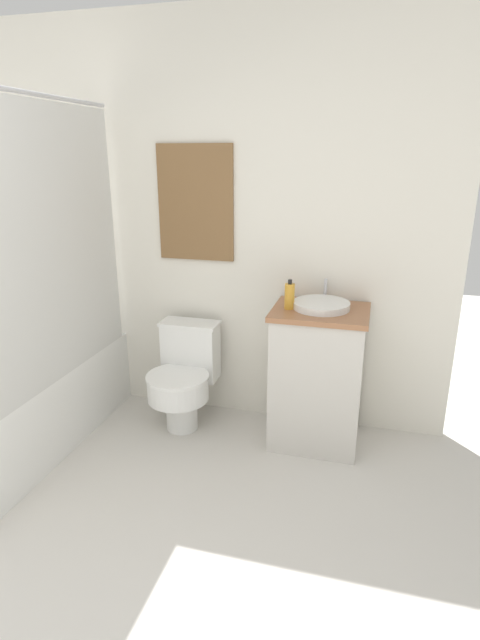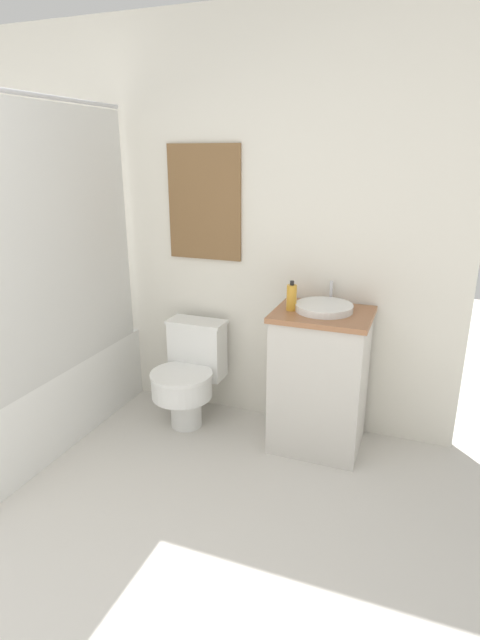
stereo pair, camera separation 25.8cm
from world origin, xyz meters
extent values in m
cube|color=silver|center=(0.00, 2.40, 1.25)|extent=(3.27, 0.05, 2.50)
cube|color=brown|center=(0.03, 2.37, 1.40)|extent=(0.49, 0.02, 0.70)
cube|color=silver|center=(0.03, 2.36, 1.40)|extent=(0.46, 0.01, 0.67)
cube|color=white|center=(-0.83, 1.60, 0.24)|extent=(0.61, 1.56, 0.49)
cube|color=silver|center=(-0.53, 1.60, 1.08)|extent=(0.01, 1.44, 1.74)
cylinder|color=#B7B7BC|center=(-0.53, 1.60, 1.97)|extent=(0.02, 1.44, 0.02)
cylinder|color=white|center=(0.01, 2.05, 0.12)|extent=(0.20, 0.20, 0.23)
cylinder|color=white|center=(0.01, 2.00, 0.30)|extent=(0.38, 0.38, 0.14)
cylinder|color=white|center=(0.01, 2.00, 0.38)|extent=(0.39, 0.39, 0.02)
cube|color=white|center=(0.01, 2.24, 0.46)|extent=(0.36, 0.17, 0.37)
cube|color=white|center=(0.01, 2.24, 0.65)|extent=(0.38, 0.18, 0.02)
cube|color=beige|center=(0.86, 2.14, 0.41)|extent=(0.52, 0.43, 0.82)
cube|color=#9E6642|center=(0.86, 2.14, 0.83)|extent=(0.55, 0.46, 0.03)
cylinder|color=white|center=(0.86, 2.16, 0.87)|extent=(0.33, 0.33, 0.04)
cylinder|color=silver|center=(0.86, 2.34, 0.91)|extent=(0.02, 0.02, 0.13)
cylinder|color=gold|center=(0.68, 2.10, 0.92)|extent=(0.06, 0.06, 0.15)
cylinder|color=black|center=(0.68, 2.10, 1.01)|extent=(0.02, 0.02, 0.02)
camera|label=1|loc=(1.13, -0.61, 1.69)|focal=28.00mm
camera|label=2|loc=(1.37, -0.53, 1.69)|focal=28.00mm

